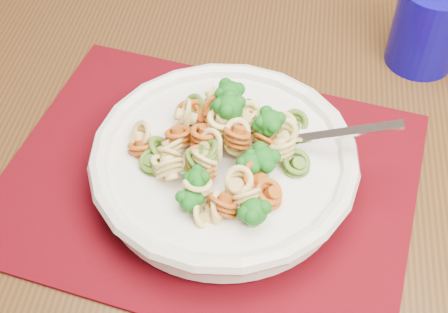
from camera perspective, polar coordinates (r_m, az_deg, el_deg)
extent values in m
cube|color=#482E14|center=(0.75, 5.99, 3.42)|extent=(1.58, 1.22, 0.04)
cube|color=#510311|center=(0.66, -1.41, -2.16)|extent=(0.52, 0.48, 0.00)
cylinder|color=white|center=(0.65, 0.00, -2.01)|extent=(0.12, 0.12, 0.01)
cylinder|color=white|center=(0.64, 0.00, -0.89)|extent=(0.25, 0.25, 0.03)
torus|color=white|center=(0.62, 0.00, 0.04)|extent=(0.27, 0.27, 0.02)
cylinder|color=#0A0572|center=(0.80, 18.13, 11.24)|extent=(0.08, 0.08, 0.10)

